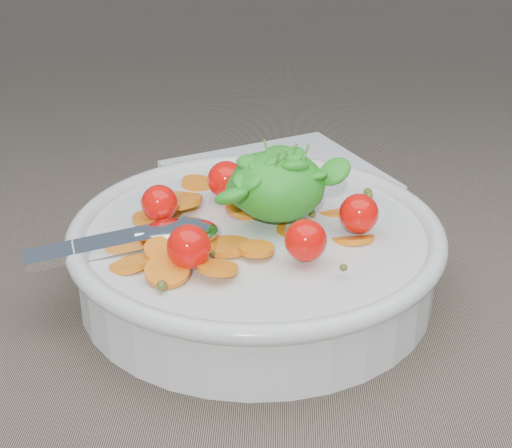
{
  "coord_description": "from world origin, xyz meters",
  "views": [
    {
      "loc": [
        0.03,
        -0.48,
        0.29
      ],
      "look_at": [
        0.01,
        -0.01,
        0.05
      ],
      "focal_mm": 55.0,
      "sensor_mm": 36.0,
      "label": 1
    }
  ],
  "objects": [
    {
      "name": "napkin",
      "position": [
        0.02,
        0.18,
        0.0
      ],
      "size": [
        0.23,
        0.22,
        0.01
      ],
      "primitive_type": "cube",
      "rotation": [
        0.0,
        0.0,
        0.5
      ],
      "color": "white",
      "rests_on": "ground"
    },
    {
      "name": "ground",
      "position": [
        0.0,
        0.0,
        0.0
      ],
      "size": [
        6.0,
        6.0,
        0.0
      ],
      "primitive_type": "plane",
      "color": "#706150",
      "rests_on": "ground"
    },
    {
      "name": "bowl",
      "position": [
        0.01,
        -0.01,
        0.03
      ],
      "size": [
        0.27,
        0.25,
        0.11
      ],
      "color": "silver",
      "rests_on": "ground"
    }
  ]
}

